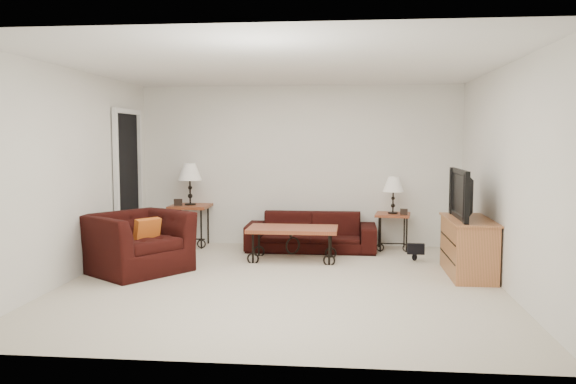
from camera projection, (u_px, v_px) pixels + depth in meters
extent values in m
plane|color=beige|center=(282.00, 283.00, 6.88)|extent=(5.00, 5.00, 0.00)
cube|color=silver|center=(300.00, 166.00, 9.24)|extent=(5.00, 0.02, 2.50)
cube|color=silver|center=(244.00, 198.00, 4.29)|extent=(5.00, 0.02, 2.50)
cube|color=silver|center=(73.00, 175.00, 7.02)|extent=(0.02, 5.00, 2.50)
cube|color=silver|center=(506.00, 177.00, 6.52)|extent=(0.02, 5.00, 2.50)
plane|color=white|center=(282.00, 66.00, 6.65)|extent=(5.00, 5.00, 0.00)
cube|color=black|center=(128.00, 183.00, 8.67)|extent=(0.08, 0.94, 2.04)
imported|color=black|center=(311.00, 232.00, 8.84)|extent=(1.93, 0.75, 0.56)
cube|color=#9C4127|center=(191.00, 225.00, 9.20)|extent=(0.59, 0.59, 0.65)
cube|color=#9C4127|center=(393.00, 232.00, 8.89)|extent=(0.57, 0.57, 0.55)
cube|color=black|center=(178.00, 202.00, 9.03)|extent=(0.13, 0.04, 0.11)
cube|color=black|center=(404.00, 212.00, 8.70)|extent=(0.11, 0.05, 0.09)
cube|color=#9C4127|center=(293.00, 244.00, 8.12)|extent=(1.23, 0.68, 0.46)
imported|color=black|center=(137.00, 243.00, 7.40)|extent=(1.49, 1.52, 0.75)
cube|color=#B85017|center=(147.00, 232.00, 7.32)|extent=(0.27, 0.33, 0.34)
cube|color=#C67249|center=(468.00, 247.00, 7.22)|extent=(0.49, 1.17, 0.70)
imported|color=black|center=(468.00, 194.00, 7.16)|extent=(0.14, 1.05, 0.60)
ellipsoid|color=black|center=(415.00, 244.00, 8.09)|extent=(0.43, 0.39, 0.46)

